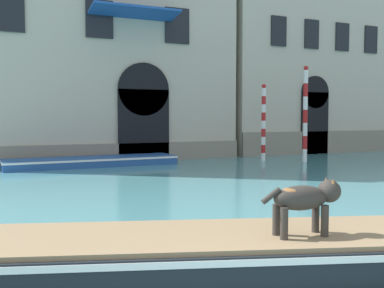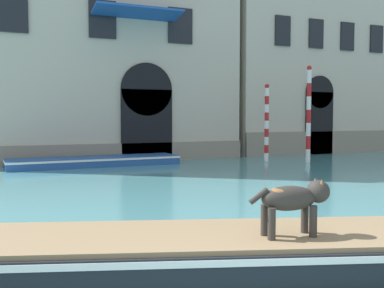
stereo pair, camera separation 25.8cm
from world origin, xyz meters
TOP-DOWN VIEW (x-y plane):
  - palazzo_right at (14.88, 20.82)m, footprint 10.53×6.13m
  - boat_foreground at (0.75, 3.30)m, footprint 7.55×3.97m
  - dog_on_deck at (1.71, 2.75)m, footprint 1.07×0.42m
  - boat_moored_near_palazzo at (1.84, 16.64)m, footprint 7.00×1.98m
  - mooring_pole_0 at (10.84, 14.42)m, footprint 0.21×0.21m
  - mooring_pole_1 at (9.41, 15.57)m, footprint 0.20×0.20m

SIDE VIEW (x-z plane):
  - boat_moored_near_palazzo at x=1.84m, z-range 0.01..0.38m
  - boat_foreground at x=0.75m, z-range 0.02..0.55m
  - dog_on_deck at x=1.71m, z-range 0.64..1.36m
  - mooring_pole_1 at x=9.41m, z-range 0.02..3.52m
  - mooring_pole_0 at x=10.84m, z-range 0.02..4.29m
  - palazzo_right at x=14.88m, z-range -0.02..17.94m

